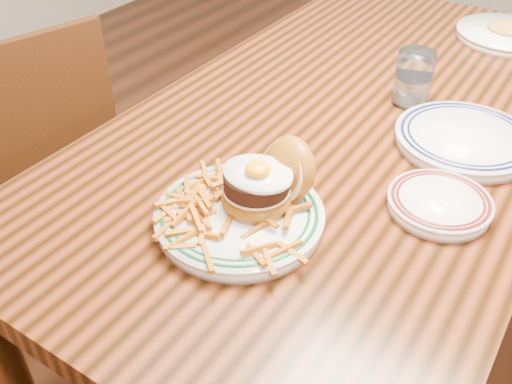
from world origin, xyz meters
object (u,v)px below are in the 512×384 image
Objects in this scene: main_plate at (248,203)px; table at (353,145)px; chair_left at (39,157)px; side_plate at (440,203)px.

table is at bearing 112.22° from main_plate.
side_plate is at bearing 14.73° from chair_left.
chair_left is 2.86× the size of main_plate.
main_plate is at bearing -150.55° from side_plate.
main_plate is (0.01, -0.44, 0.12)m from table.
main_plate reaches higher than chair_left.
main_plate is at bearing -89.27° from table.
table is 1.89× the size of chair_left.
chair_left is 0.94m from main_plate.
chair_left reaches higher than table.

